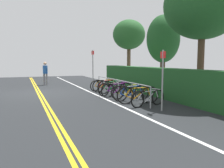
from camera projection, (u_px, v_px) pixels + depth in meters
ground_plane at (39, 93)px, 13.20m from camera, size 28.10×12.11×0.05m
centre_line_yellow_inner at (37, 93)px, 13.17m from camera, size 25.29×0.10×0.00m
centre_line_yellow_outer at (40, 93)px, 13.23m from camera, size 25.29×0.10×0.00m
bike_lane_stripe_white at (86, 90)px, 14.22m from camera, size 25.29×0.12×0.00m
bike_rack at (118, 84)px, 11.71m from camera, size 6.37×0.05×0.86m
bicycle_0 at (102, 85)px, 14.17m from camera, size 0.57×1.66×0.69m
bicycle_1 at (107, 85)px, 13.66m from camera, size 0.46×1.84×0.77m
bicycle_2 at (112, 87)px, 13.00m from camera, size 0.46×1.76×0.78m
bicycle_3 at (112, 89)px, 12.28m from camera, size 0.60×1.74×0.73m
bicycle_4 at (117, 90)px, 11.74m from camera, size 0.46×1.78×0.76m
bicycle_5 at (127, 92)px, 11.11m from camera, size 0.46×1.66×0.69m
bicycle_6 at (131, 93)px, 10.56m from camera, size 0.46×1.82×0.76m
bicycle_7 at (138, 95)px, 9.83m from camera, size 0.56×1.80×0.78m
bicycle_8 at (148, 98)px, 9.25m from camera, size 0.55×1.75×0.71m
pedestrian at (45, 72)px, 17.20m from camera, size 0.42×0.32×1.74m
sign_post_near at (93, 66)px, 15.06m from camera, size 0.36×0.07×2.52m
sign_post_far at (163, 74)px, 8.26m from camera, size 0.36×0.07×2.21m
hedge_backdrop at (170, 84)px, 11.05m from camera, size 15.32×0.84×1.46m
tree_near_left at (129, 35)px, 17.95m from camera, size 2.51×2.51×5.01m
tree_mid at (163, 39)px, 14.43m from camera, size 2.07×2.07×4.68m
tree_far_right at (203, 6)px, 10.10m from camera, size 3.41×3.41×5.73m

